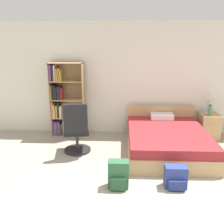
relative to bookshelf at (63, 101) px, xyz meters
The scene contains 10 objects.
ground_plane 3.55m from the bookshelf, 59.50° to the right, with size 14.00×14.00×0.00m, color #A39989.
wall_back 1.83m from the bookshelf, ahead, with size 9.00×0.06×2.60m.
bookshelf is the anchor object (origin of this frame).
bed 2.50m from the bookshelf, 19.54° to the right, with size 1.55×2.02×0.71m.
office_chair 1.19m from the bookshelf, 64.15° to the right, with size 0.55×0.62×1.05m.
nightstand 3.42m from the bookshelf, ahead, with size 0.42×0.49×0.57m.
table_lamp 3.32m from the bookshelf, ahead, with size 0.23×0.23×0.51m.
water_bottle 3.33m from the bookshelf, ahead, with size 0.07×0.07×0.25m.
backpack_blue 3.17m from the bookshelf, 44.54° to the right, with size 0.33×0.25×0.35m.
backpack_green 2.66m from the bookshelf, 58.85° to the right, with size 0.31×0.24×0.43m.
Camera 1 is at (-0.37, -2.61, 2.15)m, focal length 40.00 mm.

